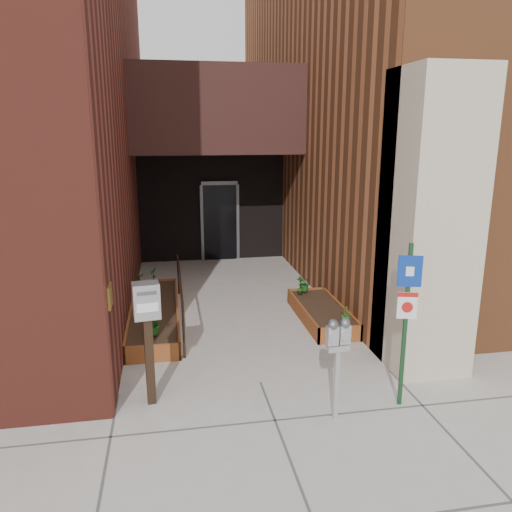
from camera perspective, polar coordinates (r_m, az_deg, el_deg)
ground at (r=7.44m, az=0.51°, el=-14.23°), size 80.00×80.00×0.00m
architecture at (r=13.45m, az=-6.02°, el=20.21°), size 20.00×14.60×10.00m
planter_left at (r=9.76m, az=-11.52°, el=-6.59°), size 0.90×3.60×0.30m
planter_right at (r=9.70m, az=7.48°, el=-6.54°), size 0.80×2.20×0.30m
handrail at (r=9.51m, az=-8.69°, el=-3.10°), size 0.04×3.34×0.90m
parking_meter at (r=6.24m, az=9.35°, el=-9.68°), size 0.30×0.15×1.34m
sign_post at (r=6.62m, az=16.84°, el=-5.78°), size 0.29×0.11×2.20m
payment_dropbox at (r=6.58m, az=-12.33°, el=-6.92°), size 0.36×0.29×1.68m
shrub_left_a at (r=8.38m, az=-11.65°, el=-7.62°), size 0.43×0.43×0.35m
shrub_left_b at (r=8.90m, az=-11.73°, el=-6.29°), size 0.28×0.28×0.35m
shrub_left_c at (r=10.61m, az=-13.13°, el=-2.94°), size 0.30×0.30×0.38m
shrub_left_d at (r=11.01m, az=-11.60°, el=-2.23°), size 0.22×0.22×0.38m
shrub_right_a at (r=8.84m, az=10.24°, el=-6.52°), size 0.18×0.18×0.31m
shrub_right_b at (r=10.22m, az=5.10°, el=-3.32°), size 0.27×0.27×0.37m
shrub_right_c at (r=10.38m, az=5.56°, el=-3.12°), size 0.32×0.32×0.34m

